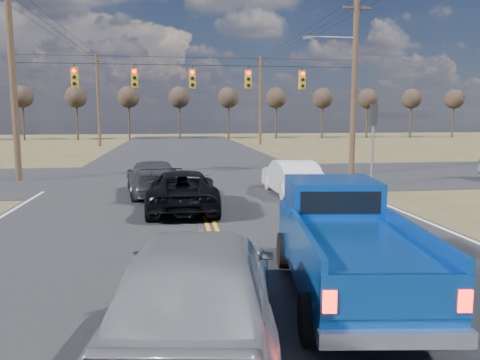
{
  "coord_description": "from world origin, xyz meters",
  "views": [
    {
      "loc": [
        -1.14,
        -7.36,
        3.36
      ],
      "look_at": [
        0.8,
        5.98,
        1.5
      ],
      "focal_mm": 35.0,
      "sensor_mm": 36.0,
      "label": 1
    }
  ],
  "objects": [
    {
      "name": "ground",
      "position": [
        0.0,
        0.0,
        0.0
      ],
      "size": [
        160.0,
        160.0,
        0.0
      ],
      "primitive_type": "plane",
      "color": "brown",
      "rests_on": "ground"
    },
    {
      "name": "road_main",
      "position": [
        0.0,
        10.0,
        0.0
      ],
      "size": [
        14.0,
        120.0,
        0.02
      ],
      "primitive_type": "cube",
      "color": "#28282B",
      "rests_on": "ground"
    },
    {
      "name": "road_cross",
      "position": [
        0.0,
        18.0,
        0.0
      ],
      "size": [
        120.0,
        12.0,
        0.02
      ],
      "primitive_type": "cube",
      "color": "#28282B",
      "rests_on": "ground"
    },
    {
      "name": "signal_gantry",
      "position": [
        0.5,
        17.79,
        5.06
      ],
      "size": [
        19.6,
        4.83,
        10.0
      ],
      "color": "#473323",
      "rests_on": "ground"
    },
    {
      "name": "utility_poles",
      "position": [
        0.0,
        17.0,
        5.23
      ],
      "size": [
        19.6,
        58.32,
        10.0
      ],
      "color": "#473323",
      "rests_on": "ground"
    },
    {
      "name": "treeline",
      "position": [
        0.0,
        26.96,
        5.7
      ],
      "size": [
        87.0,
        117.8,
        7.4
      ],
      "color": "#33261C",
      "rests_on": "ground"
    },
    {
      "name": "pickup_truck",
      "position": [
        2.02,
        0.77,
        0.99
      ],
      "size": [
        2.72,
        5.64,
        2.04
      ],
      "rotation": [
        0.0,
        0.0,
        -0.13
      ],
      "color": "black",
      "rests_on": "ground"
    },
    {
      "name": "silver_suv",
      "position": [
        -0.8,
        -0.93,
        0.93
      ],
      "size": [
        3.03,
        5.72,
        1.85
      ],
      "primitive_type": "imported",
      "rotation": [
        0.0,
        0.0,
        2.98
      ],
      "color": "gray",
      "rests_on": "ground"
    },
    {
      "name": "black_suv",
      "position": [
        -0.8,
        9.21,
        0.72
      ],
      "size": [
        2.46,
        5.23,
        1.44
      ],
      "primitive_type": "imported",
      "rotation": [
        0.0,
        0.0,
        3.13
      ],
      "color": "black",
      "rests_on": "ground"
    },
    {
      "name": "white_car_queue",
      "position": [
        3.89,
        11.99,
        0.76
      ],
      "size": [
        1.73,
        4.63,
        1.51
      ],
      "primitive_type": "imported",
      "rotation": [
        0.0,
        0.0,
        3.17
      ],
      "color": "white",
      "rests_on": "ground"
    },
    {
      "name": "dgrey_car_queue",
      "position": [
        -1.97,
        12.54,
        0.74
      ],
      "size": [
        2.68,
        5.33,
        1.48
      ],
      "primitive_type": "imported",
      "rotation": [
        0.0,
        0.0,
        3.26
      ],
      "color": "#39393F",
      "rests_on": "ground"
    }
  ]
}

